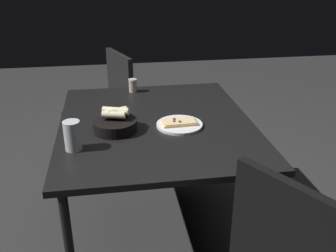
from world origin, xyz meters
TOP-DOWN VIEW (x-y plane):
  - ground at (0.00, 0.00)m, footprint 8.00×8.00m
  - dining_table at (0.00, 0.00)m, footprint 1.00×1.18m
  - pizza_plate at (-0.11, 0.08)m, footprint 0.24×0.24m
  - bread_basket at (0.22, 0.08)m, footprint 0.22×0.22m
  - beer_glass at (0.41, 0.26)m, footprint 0.08×0.08m
  - pepper_shaker at (0.09, -0.49)m, footprint 0.05×0.05m
  - chair_far at (0.26, -0.92)m, footprint 0.57×0.57m

SIDE VIEW (x-z plane):
  - ground at x=0.00m, z-range 0.00..0.00m
  - chair_far at x=0.26m, z-range 0.05..0.95m
  - dining_table at x=0.00m, z-range 0.32..1.07m
  - pizza_plate at x=-0.11m, z-range 0.75..0.78m
  - bread_basket at x=0.22m, z-range 0.74..0.85m
  - pepper_shaker at x=0.09m, z-range 0.75..0.83m
  - beer_glass at x=0.41m, z-range 0.75..0.89m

